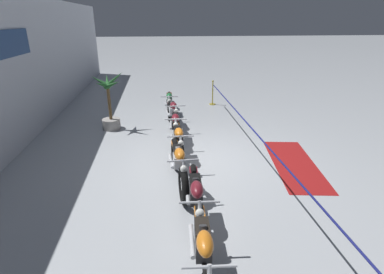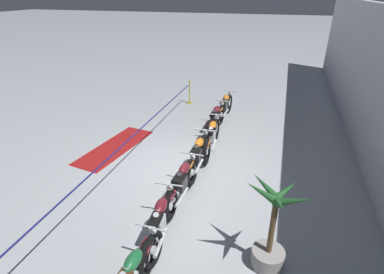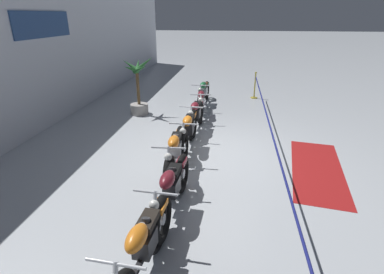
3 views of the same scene
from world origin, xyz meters
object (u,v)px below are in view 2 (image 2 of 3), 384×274
(motorcycle_maroon_1, at_px, (215,120))
(potted_palm_left_of_row, at_px, (271,234))
(stanchion_far_left, at_px, (154,121))
(floor_banner, at_px, (115,147))
(motorcycle_maroon_4, at_px, (182,184))
(motorcycle_orange_0, at_px, (224,107))
(motorcycle_maroon_5, at_px, (159,225))
(motorcycle_orange_2, at_px, (211,138))
(motorcycle_orange_3, at_px, (197,157))

(motorcycle_maroon_1, bearing_deg, potted_palm_left_of_row, 22.45)
(motorcycle_maroon_1, height_order, potted_palm_left_of_row, potted_palm_left_of_row)
(stanchion_far_left, bearing_deg, floor_banner, -54.10)
(motorcycle_maroon_4, bearing_deg, stanchion_far_left, -145.63)
(motorcycle_orange_0, bearing_deg, floor_banner, -40.69)
(motorcycle_maroon_4, xyz_separation_m, stanchion_far_left, (-2.71, -1.86, 0.27))
(motorcycle_maroon_5, xyz_separation_m, stanchion_far_left, (-4.10, -1.86, 0.28))
(motorcycle_orange_2, distance_m, motorcycle_orange_3, 1.27)
(motorcycle_orange_0, distance_m, stanchion_far_left, 3.16)
(motorcycle_maroon_5, xyz_separation_m, potted_palm_left_of_row, (-0.05, 2.08, 0.29))
(motorcycle_orange_2, xyz_separation_m, floor_banner, (0.64, -3.02, -0.47))
(motorcycle_orange_2, bearing_deg, motorcycle_maroon_5, -1.27)
(motorcycle_maroon_1, bearing_deg, motorcycle_orange_2, 8.18)
(motorcycle_orange_2, bearing_deg, motorcycle_maroon_4, -2.01)
(motorcycle_maroon_4, bearing_deg, motorcycle_orange_2, 177.99)
(motorcycle_maroon_4, height_order, floor_banner, motorcycle_maroon_4)
(motorcycle_maroon_1, relative_size, motorcycle_maroon_5, 1.05)
(motorcycle_maroon_1, height_order, motorcycle_maroon_5, motorcycle_maroon_1)
(motorcycle_maroon_5, bearing_deg, motorcycle_maroon_4, -179.90)
(motorcycle_maroon_1, height_order, floor_banner, motorcycle_maroon_1)
(motorcycle_maroon_5, distance_m, floor_banner, 4.45)
(motorcycle_orange_2, relative_size, stanchion_far_left, 0.22)
(floor_banner, bearing_deg, potted_palm_left_of_row, 65.25)
(motorcycle_maroon_5, relative_size, stanchion_far_left, 0.21)
(motorcycle_orange_3, distance_m, potted_palm_left_of_row, 3.37)
(motorcycle_orange_0, bearing_deg, motorcycle_orange_2, 2.90)
(motorcycle_maroon_1, relative_size, motorcycle_maroon_4, 1.07)
(motorcycle_orange_0, relative_size, stanchion_far_left, 0.21)
(motorcycle_maroon_4, relative_size, potted_palm_left_of_row, 1.10)
(motorcycle_maroon_4, bearing_deg, floor_banner, -123.45)
(motorcycle_orange_0, bearing_deg, motorcycle_orange_3, 0.78)
(motorcycle_orange_3, xyz_separation_m, motorcycle_maroon_4, (1.31, -0.01, -0.01))
(motorcycle_orange_0, xyz_separation_m, motorcycle_orange_3, (3.98, 0.05, 0.02))
(motorcycle_orange_3, xyz_separation_m, stanchion_far_left, (-1.40, -1.86, 0.26))
(motorcycle_maroon_1, xyz_separation_m, motorcycle_orange_2, (1.41, 0.20, 0.00))
(motorcycle_maroon_4, height_order, stanchion_far_left, stanchion_far_left)
(motorcycle_maroon_1, height_order, motorcycle_orange_3, motorcycle_orange_3)
(potted_palm_left_of_row, relative_size, floor_banner, 0.66)
(motorcycle_orange_2, relative_size, motorcycle_maroon_4, 1.08)
(motorcycle_orange_2, bearing_deg, motorcycle_orange_0, -177.10)
(motorcycle_orange_2, distance_m, motorcycle_maroon_5, 3.96)
(potted_palm_left_of_row, distance_m, floor_banner, 6.03)
(motorcycle_maroon_1, xyz_separation_m, motorcycle_maroon_5, (5.37, 0.11, -0.02))
(motorcycle_maroon_1, xyz_separation_m, floor_banner, (2.04, -2.82, -0.47))
(floor_banner, bearing_deg, stanchion_far_left, 134.27)
(motorcycle_orange_0, bearing_deg, motorcycle_maroon_4, 0.52)
(motorcycle_orange_3, bearing_deg, motorcycle_maroon_1, -177.46)
(motorcycle_orange_3, height_order, stanchion_far_left, stanchion_far_left)
(motorcycle_orange_3, xyz_separation_m, potted_palm_left_of_row, (2.64, 2.08, 0.27))
(stanchion_far_left, relative_size, floor_banner, 3.55)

